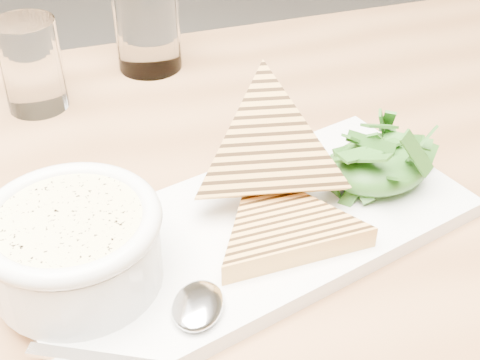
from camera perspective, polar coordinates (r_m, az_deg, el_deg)
name	(u,v)px	position (r m, az deg, el deg)	size (l,w,h in m)	color
table_top	(207,227)	(0.61, -2.81, -4.06)	(1.10, 0.73, 0.04)	#976740
table_leg_br	(393,209)	(1.27, 12.92, -2.42)	(0.06, 0.06, 0.74)	#976740
platter	(250,233)	(0.56, 0.89, -4.58)	(0.38, 0.17, 0.02)	white
soup_bowl	(76,254)	(0.51, -13.85, -6.12)	(0.13, 0.13, 0.05)	white
soup	(69,223)	(0.49, -14.35, -3.54)	(0.11, 0.11, 0.01)	beige
bowl_rim	(69,220)	(0.49, -14.39, -3.36)	(0.13, 0.13, 0.01)	white
sandwich_flat	(283,226)	(0.54, 3.68, -3.98)	(0.15, 0.15, 0.02)	gold
sandwich_lean	(269,149)	(0.56, 2.47, 2.62)	(0.15, 0.15, 0.08)	gold
salad_base	(379,165)	(0.60, 11.78, 1.23)	(0.10, 0.08, 0.04)	#1B4A12
arugula_pile	(380,157)	(0.60, 11.88, 1.91)	(0.11, 0.10, 0.05)	#376B27
spoon_bowl	(198,305)	(0.48, -3.62, -10.62)	(0.04, 0.05, 0.01)	silver
glass_near	(31,65)	(0.75, -17.38, 9.34)	(0.07, 0.07, 0.10)	white
glass_far	(147,21)	(0.81, -7.96, 13.27)	(0.08, 0.08, 0.12)	white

